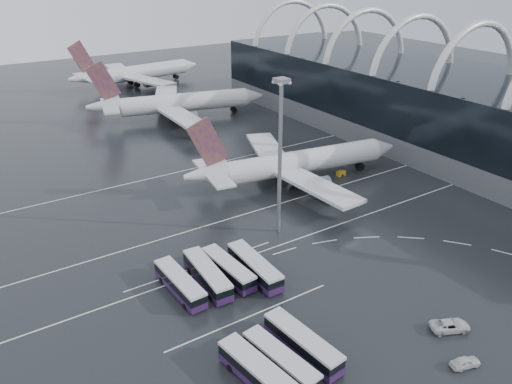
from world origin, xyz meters
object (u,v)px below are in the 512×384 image
bus_row_near_c (228,269)px  bus_row_far_b (281,361)px  bus_row_near_b (207,275)px  gse_cart_belly_d (331,153)px  gse_cart_belly_e (296,158)px  bus_row_far_a (260,374)px  airliner_gate_c (135,73)px  gse_cart_belly_a (341,173)px  bus_row_near_d (255,267)px  bus_row_far_c (303,343)px  airliner_main (293,164)px  gse_cart_belly_b (321,159)px  van_curve_b (465,362)px  van_curve_a (450,325)px  airliner_gate_b (176,104)px  floodlight_mast (280,140)px  bus_row_near_a (180,283)px

bus_row_near_c → bus_row_far_b: 22.12m
bus_row_near_b → bus_row_far_b: (-1.01, -21.85, -0.15)m
gse_cart_belly_d → gse_cart_belly_e: size_ratio=0.95×
bus_row_far_a → bus_row_far_b: bearing=-90.2°
airliner_gate_c → bus_row_near_b: size_ratio=4.22×
bus_row_near_c → gse_cart_belly_a: size_ratio=5.84×
bus_row_near_d → gse_cart_belly_e: (37.34, 37.91, -1.12)m
bus_row_near_d → bus_row_near_c: bearing=64.6°
bus_row_near_d → bus_row_far_c: bus_row_near_d is taller
airliner_main → gse_cart_belly_b: (14.35, 6.79, -4.06)m
bus_row_near_c → gse_cart_belly_d: bearing=-60.1°
airliner_gate_c → gse_cart_belly_a: size_ratio=26.16×
van_curve_b → bus_row_near_c: bearing=40.8°
bus_row_far_b → bus_row_near_b: bearing=-10.2°
airliner_gate_c → van_curve_a: size_ratio=10.00×
bus_row_far_c → gse_cart_belly_b: 70.73m
airliner_gate_b → bus_row_far_a: size_ratio=4.27×
bus_row_far_c → van_curve_a: size_ratio=2.31×
bus_row_near_d → bus_row_far_a: (-12.21, -20.08, -0.02)m
floodlight_mast → gse_cart_belly_e: bearing=47.7°
gse_cart_belly_e → bus_row_near_a: bearing=-144.6°
van_curve_a → van_curve_b: (-4.23, -5.62, -0.09)m
van_curve_b → floodlight_mast: 45.80m
airliner_main → airliner_gate_b: airliner_gate_b is taller
bus_row_far_a → gse_cart_belly_a: bus_row_far_a is taller
airliner_main → bus_row_far_b: airliner_main is taller
bus_row_near_b → bus_row_near_c: bus_row_near_b is taller
gse_cart_belly_a → gse_cart_belly_d: bearing=59.3°
gse_cart_belly_a → bus_row_near_c: bearing=-153.7°
gse_cart_belly_d → airliner_gate_b: bearing=111.2°
bus_row_near_a → floodlight_mast: 30.64m
airliner_gate_c → bus_row_far_c: size_ratio=4.33×
airliner_gate_b → gse_cart_belly_b: size_ratio=26.60×
bus_row_near_c → van_curve_b: 37.59m
bus_row_near_a → gse_cart_belly_b: bus_row_near_a is taller
airliner_main → van_curve_a: airliner_main is taller
gse_cart_belly_e → bus_row_far_b: bearing=-128.7°
bus_row_near_a → bus_row_far_a: (0.18, -22.63, 0.06)m
bus_row_far_a → van_curve_a: (28.35, -6.38, -1.00)m
bus_row_near_a → van_curve_a: 40.70m
gse_cart_belly_b → gse_cart_belly_e: size_ratio=0.86×
bus_row_near_b → gse_cart_belly_e: bus_row_near_b is taller
bus_row_near_c → bus_row_far_a: bus_row_far_a is taller
airliner_main → bus_row_far_a: airliner_main is taller
airliner_gate_c → bus_row_near_d: airliner_gate_c is taller
bus_row_near_c → gse_cart_belly_e: size_ratio=5.05×
gse_cart_belly_d → bus_row_near_d: bearing=-143.0°
bus_row_near_d → bus_row_far_a: size_ratio=1.00×
airliner_gate_c → bus_row_near_c: airliner_gate_c is taller
bus_row_near_c → van_curve_a: (20.06, -28.46, -0.90)m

